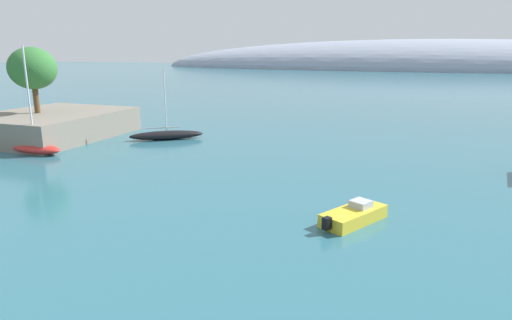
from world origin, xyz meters
TOP-DOWN VIEW (x-y plane):
  - shore_outcrop at (-28.03, 34.09)m, footprint 13.00×15.52m
  - tree_clump_shore at (-29.05, 33.30)m, footprint 5.04×5.04m
  - distant_ridge at (10.62, 245.22)m, footprint 294.67×73.48m
  - sailboat_black_near_shore at (-15.07, 37.25)m, footprint 7.47×6.04m
  - sailboat_red_mid_mooring at (-23.26, 26.99)m, footprint 6.10×2.40m
  - motorboat_yellow_foreground at (7.82, 19.85)m, footprint 3.54×4.70m

SIDE VIEW (x-z plane):
  - distant_ridge at x=10.62m, z-range -15.04..15.04m
  - motorboat_yellow_foreground at x=7.82m, z-range -0.16..0.99m
  - sailboat_black_near_shore at x=-15.07m, z-range -3.29..4.33m
  - sailboat_red_mid_mooring at x=-23.26m, z-range -4.41..5.58m
  - shore_outcrop at x=-28.03m, z-range 0.00..2.79m
  - tree_clump_shore at x=-29.05m, z-range 4.07..11.22m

